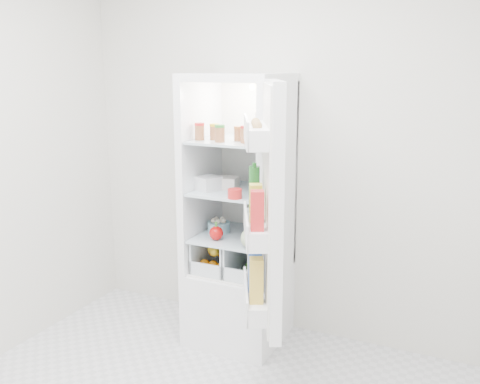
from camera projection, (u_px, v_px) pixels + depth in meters
The scene contains 21 objects.
room_walls at pixel (157, 128), 2.24m from camera, with size 3.02×3.02×2.61m.
refrigerator at pixel (242, 244), 3.63m from camera, with size 0.60×0.60×1.80m.
shelf_low at pixel (238, 236), 3.56m from camera, with size 0.49×0.53×0.01m, color silver.
shelf_mid at pixel (238, 191), 3.48m from camera, with size 0.49×0.53×0.01m, color silver.
shelf_top at pixel (237, 140), 3.41m from camera, with size 0.49×0.53×0.01m, color silver.
crisper_left at pixel (221, 252), 3.64m from camera, with size 0.23×0.46×0.22m, color silver, non-canonical shape.
crisper_right at pixel (254, 257), 3.53m from camera, with size 0.23×0.46×0.22m, color silver, non-canonical shape.
condiment_jars at pixel (223, 134), 3.31m from camera, with size 0.38×0.16×0.08m.
squeeze_bottle at pixel (259, 127), 3.29m from camera, with size 0.05×0.05×0.18m, color white.
tub_white at pixel (208, 183), 3.47m from camera, with size 0.14×0.14×0.09m, color silver.
tub_cream at pixel (227, 183), 3.51m from camera, with size 0.13×0.13×0.08m, color beige.
tin_red at pixel (235, 194), 3.25m from camera, with size 0.09×0.09×0.06m, color red.
foil_tray at pixel (228, 182), 3.62m from camera, with size 0.16×0.12×0.04m, color silver.
tub_green at pixel (267, 183), 3.48m from camera, with size 0.11×0.15×0.09m, color #408D55.
red_cabbage at pixel (259, 226), 3.47m from camera, with size 0.16×0.16×0.16m, color #591E59.
bell_pepper at pixel (216, 233), 3.44m from camera, with size 0.09×0.09×0.09m, color #B80C0B.
mushroom_bowl at pixel (219, 227), 3.61m from camera, with size 0.15×0.15×0.07m, color #82B2C1.
salad_bag at pixel (251, 238), 3.29m from camera, with size 0.12×0.12×0.12m, color #A3B88A.
citrus_pile at pixel (218, 257), 3.59m from camera, with size 0.20×0.24×0.16m.
veg_pile at pixel (255, 264), 3.54m from camera, with size 0.16×0.30×0.10m.
fridge_door at pixel (267, 212), 2.82m from camera, with size 0.40×0.57×1.30m.
Camera 1 is at (1.28, -1.87, 1.84)m, focal length 40.00 mm.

